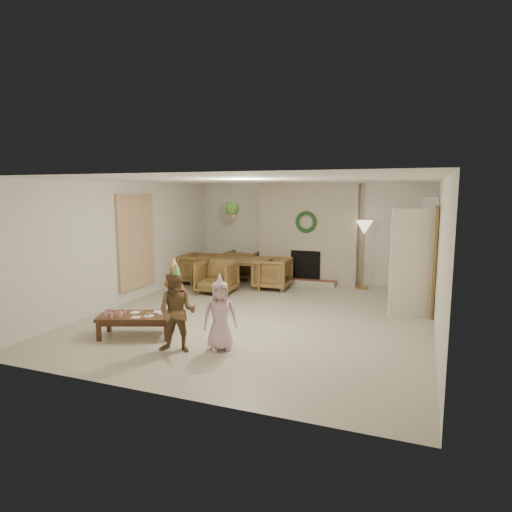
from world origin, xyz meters
The scene contains 56 objects.
floor centered at (0.00, 0.00, 0.00)m, with size 7.00×7.00×0.00m, color #B7B29E.
ceiling centered at (0.00, 0.00, 2.50)m, with size 7.00×7.00×0.00m, color white.
wall_back centered at (0.00, 3.50, 1.25)m, with size 7.00×7.00×0.00m, color silver.
wall_front centered at (0.00, -3.50, 1.25)m, with size 7.00×7.00×0.00m, color silver.
wall_left centered at (-3.00, 0.00, 1.25)m, with size 7.00×7.00×0.00m, color silver.
wall_right centered at (3.00, 0.00, 1.25)m, with size 7.00×7.00×0.00m, color silver.
fireplace_mass centered at (0.00, 3.30, 1.25)m, with size 2.50×0.40×2.50m, color #552316.
fireplace_hearth centered at (0.00, 2.95, 0.06)m, with size 1.60×0.30×0.12m, color maroon.
fireplace_firebox centered at (0.00, 3.12, 0.45)m, with size 0.75×0.12×0.75m, color black.
fireplace_wreath centered at (0.00, 3.07, 1.55)m, with size 0.54×0.54×0.10m, color #19431F.
floor_lamp_base centered at (1.44, 3.00, 0.02)m, with size 0.30×0.30×0.03m, color gold.
floor_lamp_post centered at (1.44, 3.00, 0.76)m, with size 0.03×0.03×1.46m, color gold.
floor_lamp_shade centered at (1.44, 3.00, 1.46)m, with size 0.39×0.39×0.33m, color beige.
bookshelf_carcass centered at (2.84, 2.30, 1.10)m, with size 0.30×1.00×2.20m, color white.
bookshelf_shelf_a centered at (2.82, 2.30, 0.45)m, with size 0.30×0.92×0.03m, color white.
bookshelf_shelf_b centered at (2.82, 2.30, 0.85)m, with size 0.30×0.92×0.03m, color white.
bookshelf_shelf_c centered at (2.82, 2.30, 1.25)m, with size 0.30×0.92×0.03m, color white.
bookshelf_shelf_d centered at (2.82, 2.30, 1.65)m, with size 0.30×0.92×0.03m, color white.
books_row_lower centered at (2.80, 2.15, 0.59)m, with size 0.20×0.40×0.24m, color #A71E35.
books_row_mid centered at (2.80, 2.35, 0.99)m, with size 0.20×0.44×0.24m, color navy.
books_row_upper centered at (2.80, 2.20, 1.38)m, with size 0.20×0.36×0.22m, color #C17D29.
door_frame centered at (2.96, 1.20, 1.02)m, with size 0.05×0.86×2.04m, color brown.
door_leaf centered at (2.58, 0.82, 1.00)m, with size 0.05×0.80×2.00m, color beige.
curtain_panel centered at (-2.96, 0.20, 1.25)m, with size 0.06×1.20×2.00m, color beige.
dining_table centered at (-1.65, 2.16, 0.34)m, with size 1.93×1.08×0.68m, color brown.
dining_chair_near centered at (-1.61, 1.31, 0.38)m, with size 0.80×0.83×0.75m, color brown.
dining_chair_far centered at (-1.68, 3.01, 0.38)m, with size 0.80×0.83×0.75m, color brown.
dining_chair_left centered at (-2.50, 2.12, 0.38)m, with size 0.80×0.83×0.75m, color brown.
dining_chair_right centered at (-0.58, 2.20, 0.38)m, with size 0.80×0.83×0.75m, color brown.
hanging_plant_cord centered at (-1.30, 1.50, 2.15)m, with size 0.01×0.01×0.70m, color tan.
hanging_plant_pot centered at (-1.30, 1.50, 1.80)m, with size 0.16×0.16×0.12m, color brown.
hanging_plant_foliage centered at (-1.30, 1.50, 1.92)m, with size 0.32×0.32×0.32m, color #284918.
coffee_table_top centered at (-1.47, -1.88, 0.33)m, with size 1.16×0.58×0.05m, color #4C2C19.
coffee_table_apron centered at (-1.47, -1.88, 0.27)m, with size 1.07×0.49×0.07m, color #4C2C19.
coffee_leg_fl centered at (-1.88, -2.29, 0.15)m, with size 0.06×0.06×0.30m, color #4C2C19.
coffee_leg_fr centered at (-0.90, -1.91, 0.15)m, with size 0.06×0.06×0.30m, color #4C2C19.
coffee_leg_bl centered at (-2.05, -1.85, 0.15)m, with size 0.06×0.06×0.30m, color #4C2C19.
coffee_leg_br centered at (-1.07, -1.47, 0.15)m, with size 0.06×0.06×0.30m, color #4C2C19.
cup_a centered at (-1.84, -2.17, 0.40)m, with size 0.06×0.06×0.08m, color silver.
cup_b centered at (-1.91, -2.00, 0.40)m, with size 0.06×0.06×0.08m, color silver.
cup_c centered at (-1.73, -2.17, 0.40)m, with size 0.06×0.06×0.08m, color silver.
cup_d centered at (-1.79, -2.00, 0.40)m, with size 0.06×0.06×0.08m, color silver.
cup_e centered at (-1.64, -2.06, 0.40)m, with size 0.06×0.06×0.08m, color silver.
cup_f centered at (-1.70, -1.89, 0.40)m, with size 0.06×0.06×0.08m, color silver.
plate_a centered at (-1.55, -1.80, 0.36)m, with size 0.16×0.16×0.01m, color white.
plate_b centered at (-1.23, -1.89, 0.36)m, with size 0.16×0.16×0.01m, color white.
plate_c centered at (-1.13, -1.66, 0.36)m, with size 0.16×0.16×0.01m, color white.
food_scoop centered at (-1.23, -1.89, 0.39)m, with size 0.06×0.06×0.06m, color tan.
napkin_left centered at (-1.37, -2.02, 0.36)m, with size 0.13×0.13×0.01m, color #FFBCBB.
napkin_right centered at (-1.24, -1.62, 0.36)m, with size 0.13×0.13×0.01m, color #FFBCBB.
child_red centered at (-1.35, -0.91, 0.51)m, with size 0.37×0.24×1.02m, color #BA5127.
party_hat_red centered at (-1.35, -0.91, 1.06)m, with size 0.14×0.14×0.19m, color #D7D347.
child_plaid centered at (-0.50, -2.24, 0.59)m, with size 0.57×0.44×1.17m, color maroon.
party_hat_plaid centered at (-0.50, -2.24, 1.22)m, with size 0.14×0.14×0.19m, color #51BD57.
child_pink centered at (0.04, -1.94, 0.51)m, with size 0.50×0.32×1.02m, color #D3A9B6.
party_hat_pink centered at (0.04, -1.94, 1.06)m, with size 0.13×0.13×0.18m, color silver.
Camera 1 is at (2.75, -7.52, 2.31)m, focal length 30.75 mm.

